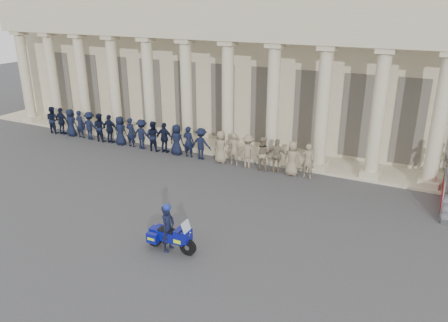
% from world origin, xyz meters
% --- Properties ---
extents(ground, '(90.00, 90.00, 0.00)m').
position_xyz_m(ground, '(0.00, 0.00, 0.00)').
color(ground, '#38383A').
rests_on(ground, ground).
extents(building, '(40.00, 12.50, 9.00)m').
position_xyz_m(building, '(-0.00, 14.74, 4.52)').
color(building, '#B7AA89').
rests_on(building, ground).
extents(officer_rank, '(17.90, 0.67, 1.76)m').
position_xyz_m(officer_rank, '(-5.11, 6.78, 0.88)').
color(officer_rank, black).
rests_on(officer_rank, ground).
extents(motorcycle, '(1.99, 0.82, 1.28)m').
position_xyz_m(motorcycle, '(1.36, -1.84, 0.55)').
color(motorcycle, black).
rests_on(motorcycle, ground).
extents(rider, '(0.42, 0.63, 1.79)m').
position_xyz_m(rider, '(1.25, -1.84, 0.89)').
color(rider, black).
rests_on(rider, ground).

